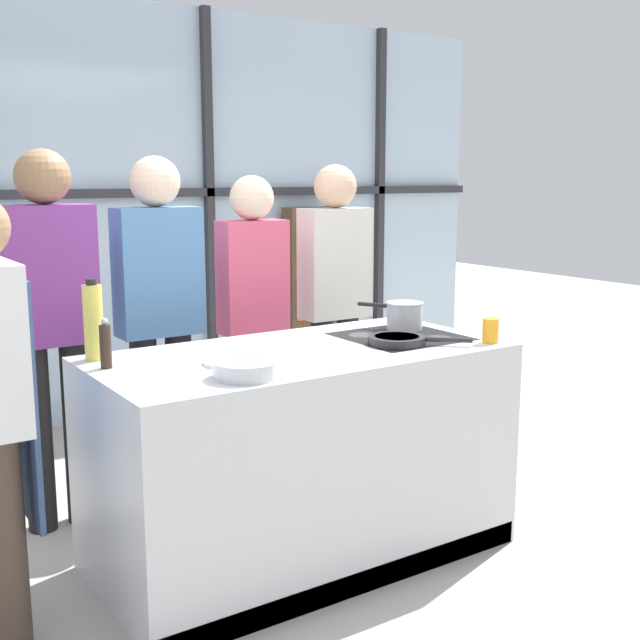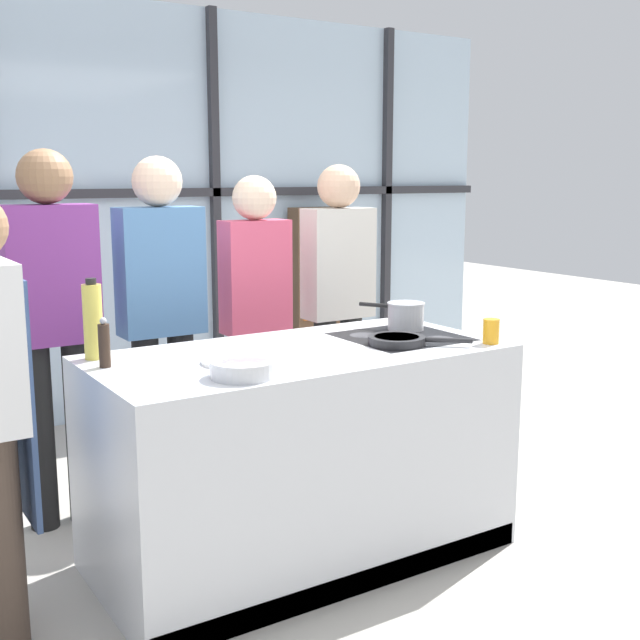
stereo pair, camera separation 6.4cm
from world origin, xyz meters
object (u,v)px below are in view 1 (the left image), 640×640
(mixing_bowl, at_px, (246,368))
(pepper_grinder, at_px, (106,345))
(spectator_center_left, at_px, (159,307))
(white_plate, at_px, (236,361))
(spectator_center_right, at_px, (253,305))
(frying_pan, at_px, (399,340))
(saucepan, at_px, (404,315))
(spectator_far_left, at_px, (51,314))
(spectator_far_right, at_px, (335,293))
(juice_glass_near, at_px, (490,331))
(oil_bottle, at_px, (93,322))

(mixing_bowl, distance_m, pepper_grinder, 0.57)
(spectator_center_left, relative_size, mixing_bowl, 7.16)
(white_plate, distance_m, mixing_bowl, 0.24)
(spectator_center_right, bearing_deg, spectator_center_left, -0.00)
(frying_pan, bearing_deg, pepper_grinder, 167.11)
(saucepan, distance_m, white_plate, 1.02)
(spectator_center_right, bearing_deg, mixing_bowl, 59.92)
(spectator_far_left, height_order, pepper_grinder, spectator_far_left)
(spectator_far_right, relative_size, saucepan, 5.66)
(saucepan, distance_m, juice_glass_near, 0.47)
(spectator_far_left, xyz_separation_m, frying_pan, (1.22, -1.03, -0.08))
(frying_pan, relative_size, white_plate, 1.43)
(frying_pan, height_order, white_plate, frying_pan)
(spectator_far_right, relative_size, white_plate, 6.56)
(oil_bottle, bearing_deg, frying_pan, -20.25)
(spectator_center_left, bearing_deg, frying_pan, 123.89)
(spectator_center_right, bearing_deg, white_plate, 57.61)
(saucepan, distance_m, oil_bottle, 1.47)
(saucepan, height_order, oil_bottle, oil_bottle)
(saucepan, relative_size, oil_bottle, 0.92)
(spectator_center_left, xyz_separation_m, spectator_far_right, (1.06, 0.00, -0.02))
(spectator_center_left, height_order, spectator_center_right, spectator_center_left)
(saucepan, distance_m, mixing_bowl, 1.16)
(spectator_center_right, height_order, oil_bottle, spectator_center_right)
(oil_bottle, bearing_deg, saucepan, -7.41)
(white_plate, bearing_deg, oil_bottle, 140.15)
(oil_bottle, bearing_deg, spectator_far_left, 91.15)
(spectator_far_right, xyz_separation_m, mixing_bowl, (-1.21, -1.17, -0.04))
(spectator_center_right, distance_m, juice_glass_near, 1.33)
(pepper_grinder, bearing_deg, spectator_center_left, 54.76)
(white_plate, relative_size, mixing_bowl, 1.07)
(juice_glass_near, bearing_deg, spectator_far_right, 89.46)
(juice_glass_near, bearing_deg, oil_bottle, 157.58)
(juice_glass_near, bearing_deg, saucepan, 104.26)
(spectator_far_right, distance_m, frying_pan, 1.09)
(white_plate, xyz_separation_m, pepper_grinder, (-0.45, 0.20, 0.08))
(spectator_center_left, bearing_deg, spectator_far_right, -180.00)
(spectator_far_left, relative_size, spectator_center_left, 1.01)
(oil_bottle, bearing_deg, juice_glass_near, -22.42)
(frying_pan, distance_m, pepper_grinder, 1.25)
(spectator_far_left, distance_m, pepper_grinder, 0.75)
(mixing_bowl, bearing_deg, spectator_center_left, 82.71)
(spectator_center_left, relative_size, juice_glass_near, 16.01)
(frying_pan, bearing_deg, spectator_far_left, 139.91)
(spectator_center_right, relative_size, saucepan, 5.47)
(frying_pan, height_order, mixing_bowl, mixing_bowl)
(spectator_far_left, bearing_deg, juice_glass_near, 142.13)
(spectator_center_right, relative_size, mixing_bowl, 6.79)
(frying_pan, bearing_deg, white_plate, 174.42)
(spectator_far_left, xyz_separation_m, mixing_bowl, (0.38, -1.17, -0.07))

